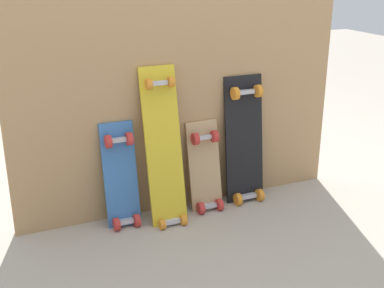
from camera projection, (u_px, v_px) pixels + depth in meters
ground_plane at (187, 208)px, 2.97m from camera, size 12.00×12.00×0.00m
plywood_wall_panel at (182, 72)px, 2.76m from camera, size 1.89×0.04×1.56m
skateboard_blue at (121, 181)px, 2.72m from camera, size 0.18×0.18×0.62m
skateboard_yellow at (164, 153)px, 2.72m from camera, size 0.20×0.25×0.91m
skateboard_natural at (205, 171)px, 2.90m from camera, size 0.19×0.18×0.57m
skateboard_black at (245, 145)px, 2.97m from camera, size 0.24×0.17×0.80m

